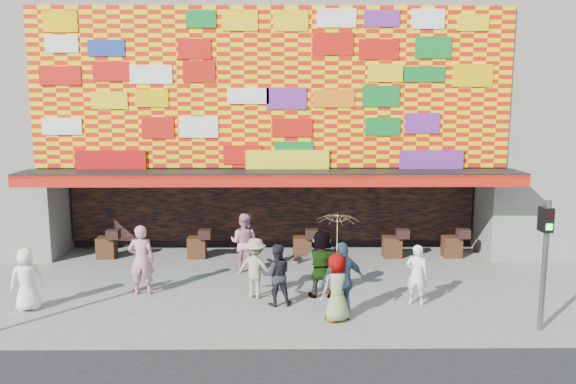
# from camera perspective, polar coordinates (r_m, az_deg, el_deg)

# --- Properties ---
(ground) EXTENTS (90.00, 90.00, 0.00)m
(ground) POSITION_cam_1_polar(r_m,az_deg,el_deg) (14.49, -1.94, -11.60)
(ground) COLOR slate
(ground) RESTS_ON ground
(shop_building) EXTENTS (15.20, 9.40, 10.00)m
(shop_building) POSITION_cam_1_polar(r_m,az_deg,el_deg) (21.73, -1.50, 9.39)
(shop_building) COLOR gray
(shop_building) RESTS_ON ground
(signal_right) EXTENTS (0.22, 0.20, 3.00)m
(signal_right) POSITION_cam_1_polar(r_m,az_deg,el_deg) (13.79, 24.69, -5.43)
(signal_right) COLOR #59595B
(signal_right) RESTS_ON ground
(ped_a) EXTENTS (0.92, 0.79, 1.58)m
(ped_a) POSITION_cam_1_polar(r_m,az_deg,el_deg) (15.46, -25.00, -8.04)
(ped_a) COLOR white
(ped_a) RESTS_ON ground
(ped_b) EXTENTS (0.72, 0.49, 1.90)m
(ped_b) POSITION_cam_1_polar(r_m,az_deg,el_deg) (15.62, -14.67, -6.69)
(ped_b) COLOR #C88198
(ped_b) RESTS_ON ground
(ped_c) EXTENTS (0.84, 0.70, 1.59)m
(ped_c) POSITION_cam_1_polar(r_m,az_deg,el_deg) (14.38, -1.17, -8.40)
(ped_c) COLOR black
(ped_c) RESTS_ON ground
(ped_d) EXTENTS (1.18, 0.91, 1.61)m
(ped_d) POSITION_cam_1_polar(r_m,az_deg,el_deg) (14.92, -3.32, -7.74)
(ped_d) COLOR tan
(ped_d) RESTS_ON ground
(ped_e) EXTENTS (1.20, 0.81, 1.89)m
(ped_e) POSITION_cam_1_polar(r_m,az_deg,el_deg) (13.48, 5.58, -9.00)
(ped_e) COLOR #384862
(ped_e) RESTS_ON ground
(ped_f) EXTENTS (1.70, 0.62, 1.80)m
(ped_f) POSITION_cam_1_polar(r_m,az_deg,el_deg) (14.97, 3.42, -7.29)
(ped_f) COLOR gray
(ped_f) RESTS_ON ground
(ped_g) EXTENTS (0.95, 0.84, 1.63)m
(ped_g) POSITION_cam_1_polar(r_m,az_deg,el_deg) (13.41, 4.98, -9.67)
(ped_g) COLOR gray
(ped_g) RESTS_ON ground
(ped_h) EXTENTS (0.68, 0.57, 1.57)m
(ped_h) POSITION_cam_1_polar(r_m,az_deg,el_deg) (14.79, 12.95, -8.18)
(ped_h) COLOR white
(ped_h) RESTS_ON ground
(ped_i) EXTENTS (1.04, 0.91, 1.81)m
(ped_i) POSITION_cam_1_polar(r_m,az_deg,el_deg) (17.19, -4.49, -5.13)
(ped_i) COLOR pink
(ped_i) RESTS_ON ground
(parasol) EXTENTS (1.15, 1.17, 1.85)m
(parasol) POSITION_cam_1_polar(r_m,az_deg,el_deg) (13.04, 5.06, -4.11)
(parasol) COLOR beige
(parasol) RESTS_ON ground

